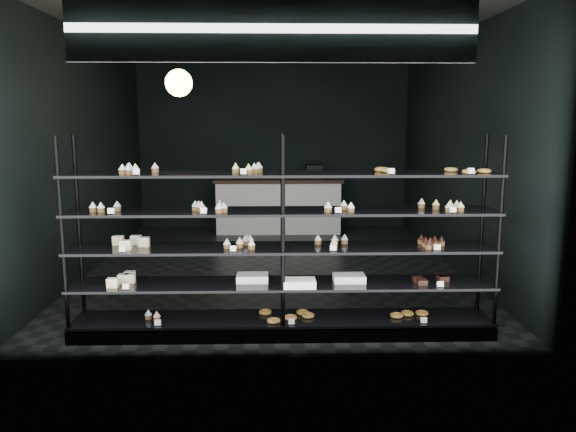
{
  "coord_description": "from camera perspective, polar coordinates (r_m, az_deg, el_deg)",
  "views": [
    {
      "loc": [
        0.0,
        -7.61,
        2.06
      ],
      "look_at": [
        0.15,
        -1.9,
        1.06
      ],
      "focal_mm": 35.0,
      "sensor_mm": 36.0,
      "label": 1
    }
  ],
  "objects": [
    {
      "name": "room",
      "position": [
        7.62,
        -1.49,
        6.46
      ],
      "size": [
        5.01,
        6.01,
        3.2
      ],
      "color": "black",
      "rests_on": "ground"
    },
    {
      "name": "service_counter",
      "position": [
        10.23,
        -0.92,
        1.17
      ],
      "size": [
        2.3,
        0.65,
        1.23
      ],
      "color": "white",
      "rests_on": "room"
    },
    {
      "name": "display_shelf",
      "position": [
        5.35,
        -0.8,
        -5.57
      ],
      "size": [
        4.0,
        0.5,
        1.91
      ],
      "color": "black",
      "rests_on": "room"
    },
    {
      "name": "signage",
      "position": [
        4.73,
        -1.55,
        18.32
      ],
      "size": [
        3.3,
        0.05,
        0.5
      ],
      "color": "#0B0F3B",
      "rests_on": "room"
    },
    {
      "name": "pendant_lamp",
      "position": [
        6.62,
        -11.04,
        13.14
      ],
      "size": [
        0.3,
        0.3,
        0.88
      ],
      "color": "black",
      "rests_on": "room"
    }
  ]
}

